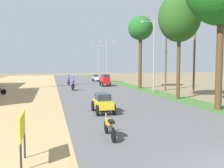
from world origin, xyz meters
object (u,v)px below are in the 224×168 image
object	(u,v)px
median_tree_third	(140,29)
streetlamp_mid	(107,58)
street_signboard	(22,129)
motorbike_ahead_fourth	(68,80)
median_tree_second	(179,18)
utility_pole_near	(194,53)
motorbike_ahead_second	(109,125)
car_van_red	(105,79)
car_sedan_yellow	(103,102)
utility_pole_far	(166,52)
streetlamp_far	(98,59)
motorbike_ahead_third	(73,84)
car_hatchback_white	(96,78)
streetlamp_near	(154,51)

from	to	relation	value
median_tree_third	streetlamp_mid	world-z (taller)	median_tree_third
street_signboard	motorbike_ahead_fourth	size ratio (longest dim) A/B	0.83
median_tree_second	utility_pole_near	size ratio (longest dim) A/B	1.12
motorbike_ahead_second	median_tree_second	bearing A→B (deg)	49.22
utility_pole_near	car_van_red	world-z (taller)	utility_pole_near
median_tree_second	car_sedan_yellow	distance (m)	11.01
utility_pole_near	median_tree_second	bearing A→B (deg)	-138.49
car_sedan_yellow	motorbike_ahead_second	world-z (taller)	car_sedan_yellow
median_tree_third	utility_pole_far	size ratio (longest dim) A/B	1.03
streetlamp_far	motorbike_ahead_third	world-z (taller)	streetlamp_far
streetlamp_far	car_van_red	bearing A→B (deg)	-98.63
utility_pole_far	car_van_red	distance (m)	9.52
utility_pole_far	motorbike_ahead_fourth	distance (m)	14.77
streetlamp_far	median_tree_third	bearing A→B (deg)	-89.91
median_tree_second	car_van_red	bearing A→B (deg)	103.37
streetlamp_mid	car_sedan_yellow	xyz separation A→B (m)	(-7.97, -33.98, -3.84)
median_tree_third	car_hatchback_white	world-z (taller)	median_tree_third
motorbike_ahead_second	motorbike_ahead_third	size ratio (longest dim) A/B	1.00
car_van_red	motorbike_ahead_second	distance (m)	24.68
car_sedan_yellow	streetlamp_mid	bearing A→B (deg)	76.81
car_hatchback_white	median_tree_second	bearing A→B (deg)	-83.45
median_tree_second	motorbike_ahead_second	world-z (taller)	median_tree_second
motorbike_ahead_third	motorbike_ahead_fourth	world-z (taller)	same
streetlamp_far	car_van_red	xyz separation A→B (m)	(-3.67, -24.17, -3.53)
median_tree_second	utility_pole_near	distance (m)	5.43
streetlamp_near	car_hatchback_white	size ratio (longest dim) A/B	3.90
streetlamp_far	motorbike_ahead_fourth	world-z (taller)	streetlamp_far
streetlamp_mid	streetlamp_far	xyz separation A→B (m)	(0.00, 9.21, -0.03)
streetlamp_near	streetlamp_far	xyz separation A→B (m)	(0.00, 32.59, -0.01)
streetlamp_mid	motorbike_ahead_third	distance (m)	22.13
streetlamp_mid	motorbike_ahead_third	bearing A→B (deg)	-113.22
car_sedan_yellow	motorbike_ahead_fourth	size ratio (longest dim) A/B	1.26
streetlamp_near	median_tree_third	bearing A→B (deg)	89.43
car_van_red	motorbike_ahead_fourth	distance (m)	5.61
streetlamp_near	streetlamp_far	distance (m)	32.59
median_tree_second	motorbike_ahead_third	size ratio (longest dim) A/B	5.07
streetlamp_near	streetlamp_far	size ratio (longest dim) A/B	1.00
median_tree_third	car_hatchback_white	size ratio (longest dim) A/B	4.56
car_hatchback_white	motorbike_ahead_fourth	bearing A→B (deg)	-125.11
median_tree_third	motorbike_ahead_fourth	bearing A→B (deg)	141.80
median_tree_third	motorbike_ahead_second	xyz separation A→B (m)	(-8.82, -20.14, -6.95)
streetlamp_far	median_tree_second	bearing A→B (deg)	-90.41
streetlamp_near	streetlamp_mid	distance (m)	23.38
streetlamp_mid	motorbike_ahead_fourth	size ratio (longest dim) A/B	4.37
utility_pole_near	streetlamp_near	bearing A→B (deg)	139.04
utility_pole_far	motorbike_ahead_third	xyz separation A→B (m)	(-11.05, 1.27, -3.77)
median_tree_third	motorbike_ahead_second	distance (m)	23.05
median_tree_second	streetlamp_mid	world-z (taller)	median_tree_second
motorbike_ahead_second	motorbike_ahead_fourth	size ratio (longest dim) A/B	1.00
streetlamp_far	motorbike_ahead_third	xyz separation A→B (m)	(-8.60, -29.25, -3.70)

